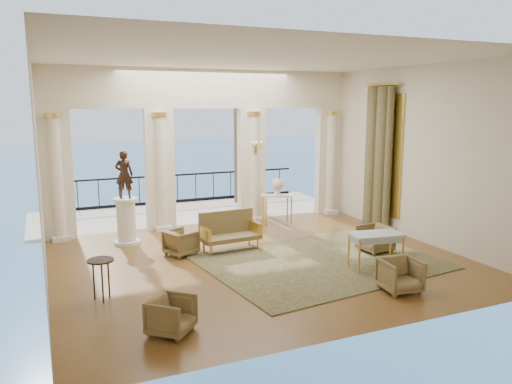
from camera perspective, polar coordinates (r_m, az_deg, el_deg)
name	(u,v)px	position (r m, az deg, el deg)	size (l,w,h in m)	color
floor	(260,261)	(11.50, 0.51, -7.85)	(9.00, 9.00, 0.00)	#492C14
room_walls	(283,138)	(9.95, 3.15, 6.23)	(9.00, 9.00, 9.00)	beige
arcade	(207,137)	(14.55, -5.62, 6.27)	(9.00, 0.56, 4.50)	white
terrace	(190,212)	(16.80, -7.54, -2.33)	(10.00, 3.60, 0.10)	#A39686
balustrade	(178,191)	(18.23, -8.96, 0.09)	(9.00, 0.06, 1.03)	black
palm_tree	(236,87)	(17.81, -2.25, 11.87)	(2.00, 2.00, 4.50)	#4C3823
sea	(79,175)	(70.79, -19.59, 1.81)	(160.00, 160.00, 0.00)	navy
curtain	(378,158)	(14.51, 13.73, 3.79)	(0.33, 1.40, 4.09)	#494524
window_frame	(383,155)	(14.62, 14.33, 4.12)	(0.04, 1.60, 3.40)	gold
wall_sconce	(256,148)	(14.77, -0.03, 5.00)	(0.30, 0.11, 0.33)	gold
rug	(320,262)	(11.48, 7.31, -7.93)	(4.98, 3.87, 0.02)	#2A2F17
armchair_a	(171,314)	(8.09, -9.66, -13.53)	(0.63, 0.59, 0.65)	#47381F
armchair_b	(400,274)	(9.99, 16.17, -8.96)	(0.69, 0.64, 0.71)	#47381F
armchair_c	(375,238)	(12.42, 13.48, -5.08)	(0.69, 0.64, 0.71)	#47381F
armchair_d	(181,241)	(11.97, -8.55, -5.58)	(0.64, 0.60, 0.66)	#47381F
settee	(229,231)	(12.26, -3.09, -4.44)	(1.47, 0.71, 0.95)	#47381F
game_table	(376,237)	(11.16, 13.56, -5.00)	(1.21, 0.77, 0.78)	#A8C3D7
pedestal	(126,222)	(13.11, -14.60, -3.34)	(0.65, 0.65, 1.19)	silver
statue	(124,174)	(12.89, -14.84, 1.95)	(0.44, 0.29, 1.21)	#2F1E15
console_table	(277,200)	(14.77, 2.42, -0.88)	(0.99, 0.71, 0.88)	silver
urn	(277,185)	(14.70, 2.43, 0.75)	(0.36, 0.36, 0.48)	white
side_table	(101,265)	(9.53, -17.32, -8.00)	(0.48, 0.48, 0.77)	black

